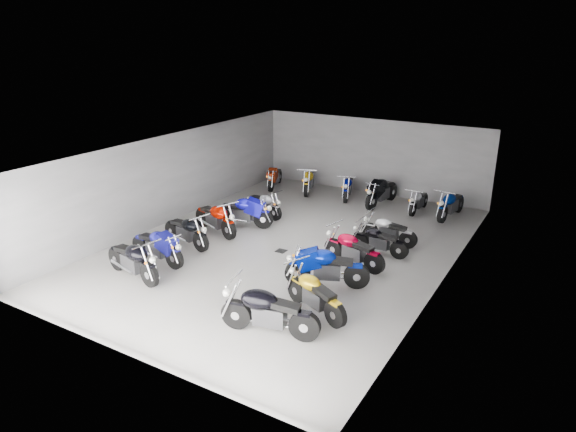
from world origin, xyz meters
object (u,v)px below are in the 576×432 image
object	(u,v)px
motorcycle_left_e	(242,212)
motorcycle_back_a	(275,177)
motorcycle_back_e	(419,201)
motorcycle_left_a	(133,260)
motorcycle_right_e	(379,241)
motorcycle_back_f	(451,204)
motorcycle_left_d	(216,218)
motorcycle_left_f	(263,204)
motorcycle_back_d	(382,192)
motorcycle_back_b	(309,180)
motorcycle_left_c	(186,231)
motorcycle_right_a	(268,312)
motorcycle_right_c	(326,268)
motorcycle_back_c	(348,187)
motorcycle_left_b	(157,246)
drain_grate	(281,251)
motorcycle_right_b	(315,294)
motorcycle_right_f	(388,230)
motorcycle_right_d	(353,250)

from	to	relation	value
motorcycle_left_e	motorcycle_back_a	xyz separation A→B (m)	(-1.67, 4.83, -0.06)
motorcycle_left_e	motorcycle_back_e	size ratio (longest dim) A/B	1.21
motorcycle_left_a	motorcycle_right_e	distance (m)	7.41
motorcycle_back_e	motorcycle_back_f	bearing A→B (deg)	-179.86
motorcycle_left_d	motorcycle_left_f	distance (m)	2.34
motorcycle_left_e	motorcycle_back_d	size ratio (longest dim) A/B	0.94
motorcycle_back_b	motorcycle_left_f	bearing A→B (deg)	69.53
motorcycle_left_c	motorcycle_left_f	bearing A→B (deg)	-176.94
motorcycle_left_a	motorcycle_left_f	distance (m)	6.26
motorcycle_right_a	motorcycle_right_c	world-z (taller)	motorcycle_right_a
motorcycle_left_f	motorcycle_back_b	world-z (taller)	motorcycle_back_b
motorcycle_left_d	motorcycle_back_c	world-z (taller)	motorcycle_left_d
motorcycle_right_e	motorcycle_back_d	bearing A→B (deg)	21.03
motorcycle_right_c	motorcycle_back_d	size ratio (longest dim) A/B	0.93
motorcycle_left_b	motorcycle_right_e	bearing A→B (deg)	132.42
drain_grate	motorcycle_left_f	distance (m)	3.45
motorcycle_left_b	motorcycle_right_c	size ratio (longest dim) A/B	1.01
drain_grate	motorcycle_back_b	xyz separation A→B (m)	(-2.32, 6.15, 0.52)
drain_grate	motorcycle_back_b	distance (m)	6.59
motorcycle_back_b	motorcycle_left_d	bearing A→B (deg)	65.35
motorcycle_left_d	motorcycle_back_c	xyz separation A→B (m)	(2.28, 6.02, -0.06)
motorcycle_left_f	motorcycle_back_b	xyz separation A→B (m)	(0.01, 3.65, 0.05)
motorcycle_right_b	motorcycle_right_f	bearing A→B (deg)	23.16
motorcycle_right_c	drain_grate	bearing A→B (deg)	35.08
motorcycle_left_d	motorcycle_back_e	world-z (taller)	motorcycle_left_d
motorcycle_left_b	motorcycle_right_b	xyz separation A→B (m)	(5.48, -0.24, -0.01)
motorcycle_back_f	motorcycle_back_c	bearing A→B (deg)	5.13
motorcycle_right_d	motorcycle_right_f	size ratio (longest dim) A/B	1.10
motorcycle_left_e	motorcycle_right_e	xyz separation A→B (m)	(5.08, 0.21, -0.10)
drain_grate	motorcycle_right_f	xyz separation A→B (m)	(2.71, 2.33, 0.46)
motorcycle_left_d	motorcycle_back_a	size ratio (longest dim) A/B	1.12
motorcycle_back_b	motorcycle_back_d	xyz separation A→B (m)	(3.38, -0.11, 0.05)
motorcycle_right_f	motorcycle_back_e	world-z (taller)	motorcycle_right_f
motorcycle_left_f	motorcycle_back_c	size ratio (longest dim) A/B	0.97
motorcycle_right_f	motorcycle_back_f	xyz separation A→B (m)	(1.13, 3.62, 0.06)
motorcycle_left_a	motorcycle_left_e	size ratio (longest dim) A/B	1.04
motorcycle_left_e	motorcycle_left_b	bearing A→B (deg)	-25.48
motorcycle_right_f	motorcycle_back_b	xyz separation A→B (m)	(-5.03, 3.81, 0.06)
motorcycle_left_c	motorcycle_back_d	size ratio (longest dim) A/B	0.90
motorcycle_right_e	motorcycle_back_a	world-z (taller)	motorcycle_back_a
motorcycle_left_b	motorcycle_right_a	size ratio (longest dim) A/B	0.93
motorcycle_left_f	motorcycle_right_f	size ratio (longest dim) A/B	1.01
motorcycle_right_d	motorcycle_back_c	xyz separation A→B (m)	(-2.90, 6.05, -0.02)
motorcycle_left_f	motorcycle_back_e	distance (m)	6.04
motorcycle_left_f	motorcycle_right_b	bearing A→B (deg)	57.23
drain_grate	motorcycle_back_c	world-z (taller)	motorcycle_back_c
motorcycle_back_c	motorcycle_left_d	bearing A→B (deg)	51.75
motorcycle_left_e	drain_grate	bearing A→B (deg)	44.43
motorcycle_left_b	motorcycle_left_f	xyz separation A→B (m)	(0.43, 5.12, -0.06)
motorcycle_right_d	motorcycle_back_a	size ratio (longest dim) A/B	1.07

